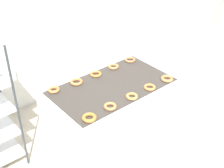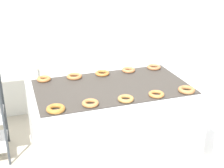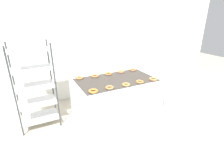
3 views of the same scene
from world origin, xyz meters
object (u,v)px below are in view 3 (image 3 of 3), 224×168
object	(u,v)px
donut_near_center	(126,85)
donut_far_rightmost	(133,70)
donut_far_leftmost	(80,78)
donut_far_left	(95,76)
glaze_bin	(164,102)
donut_far_center	(108,74)
fryer_machine	(116,102)
baking_rack_cart	(35,86)
donut_near_left	(110,88)
donut_near_leftmost	(93,91)
donut_near_rightmost	(153,79)
donut_far_right	(121,72)
donut_near_right	(140,82)

from	to	relation	value
donut_near_center	donut_far_rightmost	xyz separation A→B (m)	(0.52, 0.60, -0.00)
donut_far_leftmost	donut_far_left	size ratio (longest dim) A/B	0.91
glaze_bin	donut_near_center	size ratio (longest dim) A/B	2.95
glaze_bin	donut_near_center	world-z (taller)	donut_near_center
donut_far_left	donut_far_center	world-z (taller)	donut_far_left
donut_far_left	fryer_machine	bearing A→B (deg)	-47.33
glaze_bin	donut_far_center	distance (m)	1.40
baking_rack_cart	donut_near_left	distance (m)	1.34
donut_near_leftmost	donut_near_center	bearing A→B (deg)	0.15
donut_near_rightmost	donut_far_center	bearing A→B (deg)	132.64
fryer_machine	glaze_bin	world-z (taller)	fryer_machine
glaze_bin	donut_far_right	world-z (taller)	donut_far_right
donut_near_rightmost	donut_far_rightmost	xyz separation A→B (m)	(-0.01, 0.60, -0.00)
donut_near_leftmost	donut_far_left	xyz separation A→B (m)	(0.26, 0.60, -0.00)
donut_near_left	donut_near_leftmost	bearing A→B (deg)	-177.28
donut_near_left	donut_far_right	xyz separation A→B (m)	(0.54, 0.59, 0.00)
donut_near_leftmost	donut_near_left	xyz separation A→B (m)	(0.26, 0.01, -0.00)
donut_far_rightmost	donut_far_left	bearing A→B (deg)	-179.92
donut_near_right	donut_near_rightmost	distance (m)	0.27
donut_near_right	donut_far_leftmost	world-z (taller)	donut_far_leftmost
glaze_bin	donut_far_rightmost	world-z (taller)	donut_far_rightmost
glaze_bin	donut_near_leftmost	xyz separation A→B (m)	(-1.69, -0.29, 0.72)
donut_near_leftmost	donut_far_leftmost	size ratio (longest dim) A/B	1.09
fryer_machine	baking_rack_cart	world-z (taller)	baking_rack_cart
donut_near_leftmost	donut_far_center	world-z (taller)	donut_near_leftmost
donut_near_rightmost	donut_far_rightmost	distance (m)	0.60
donut_far_left	donut_far_center	xyz separation A→B (m)	(0.27, -0.00, -0.00)
fryer_machine	donut_near_leftmost	distance (m)	0.77
donut_near_leftmost	donut_far_left	size ratio (longest dim) A/B	0.99
glaze_bin	donut_far_leftmost	bearing A→B (deg)	169.06
donut_near_leftmost	donut_far_leftmost	distance (m)	0.62
donut_far_rightmost	baking_rack_cart	bearing A→B (deg)	169.76
donut_near_left	donut_far_rightmost	size ratio (longest dim) A/B	0.95
fryer_machine	donut_near_rightmost	xyz separation A→B (m)	(0.55, -0.31, 0.46)
glaze_bin	donut_near_center	distance (m)	1.39
donut_near_center	baking_rack_cart	bearing A→B (deg)	143.82
donut_far_center	donut_far_right	world-z (taller)	donut_far_right
baking_rack_cart	donut_near_right	bearing A→B (deg)	-31.04
donut_near_rightmost	fryer_machine	bearing A→B (deg)	150.75
donut_near_center	donut_far_right	distance (m)	0.65
glaze_bin	donut_far_right	bearing A→B (deg)	161.04
glaze_bin	donut_near_right	world-z (taller)	donut_near_right
donut_far_right	baking_rack_cart	bearing A→B (deg)	167.98
donut_near_rightmost	donut_far_leftmost	distance (m)	1.25
donut_near_rightmost	donut_far_right	size ratio (longest dim) A/B	1.10
glaze_bin	donut_far_center	size ratio (longest dim) A/B	2.79
donut_near_left	donut_near_right	world-z (taller)	donut_near_left
donut_far_center	donut_near_rightmost	bearing A→B (deg)	-47.36
donut_near_right	donut_far_leftmost	xyz separation A→B (m)	(-0.82, 0.62, 0.00)
donut_far_right	donut_near_rightmost	bearing A→B (deg)	-64.81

